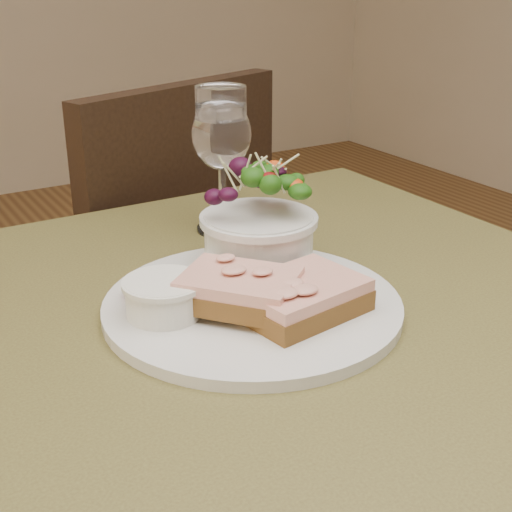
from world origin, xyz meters
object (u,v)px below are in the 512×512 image
cafe_table (271,399)px  sandwich_back (239,289)px  sandwich_front (300,297)px  wine_glass (221,139)px  salad_bowl (259,217)px  ramekin (164,296)px  chair_far (134,375)px  dinner_plate (252,305)px

cafe_table → sandwich_back: sandwich_back is taller
sandwich_front → wine_glass: 0.29m
salad_bowl → ramekin: bearing=-159.4°
cafe_table → chair_far: (0.09, 0.66, -0.36)m
sandwich_front → salad_bowl: bearing=69.9°
sandwich_back → wine_glass: size_ratio=0.79×
cafe_table → sandwich_front: bearing=-61.2°
sandwich_front → ramekin: (-0.12, 0.06, 0.00)m
sandwich_back → ramekin: (-0.07, 0.03, -0.00)m
cafe_table → wine_glass: (0.08, 0.24, 0.22)m
sandwich_back → salad_bowl: 0.12m
wine_glass → dinner_plate: bearing=-111.5°
dinner_plate → wine_glass: wine_glass is taller
cafe_table → sandwich_back: (-0.03, 0.00, 0.14)m
wine_glass → chair_far: bearing=88.3°
dinner_plate → sandwich_front: sandwich_front is taller
cafe_table → salad_bowl: bearing=66.2°
salad_bowl → chair_far: bearing=85.1°
cafe_table → salad_bowl: salad_bowl is taller
cafe_table → sandwich_back: size_ratio=5.79×
chair_far → ramekin: (-0.19, -0.62, 0.49)m
chair_far → sandwich_back: 0.83m
chair_far → dinner_plate: chair_far is taller
dinner_plate → salad_bowl: (0.05, 0.07, 0.07)m
cafe_table → wine_glass: 0.34m
cafe_table → ramekin: bearing=159.8°
cafe_table → sandwich_front: size_ratio=6.04×
salad_bowl → wine_glass: wine_glass is taller
chair_far → dinner_plate: size_ratio=2.95×
ramekin → salad_bowl: salad_bowl is taller
dinner_plate → sandwich_back: bearing=-148.4°
dinner_plate → ramekin: (-0.09, 0.02, 0.03)m
salad_bowl → wine_glass: 0.16m
salad_bowl → sandwich_back: bearing=-131.0°
chair_far → sandwich_front: (-0.07, -0.69, 0.48)m
sandwich_back → wine_glass: 0.28m
cafe_table → sandwich_front: (0.02, -0.03, 0.13)m
salad_bowl → wine_glass: (0.04, 0.15, 0.05)m
cafe_table → ramekin: size_ratio=10.69×
ramekin → sandwich_back: bearing=-26.6°
chair_far → wine_glass: 0.72m
ramekin → salad_bowl: size_ratio=0.59×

